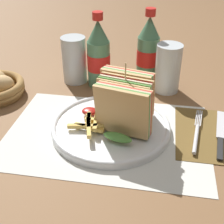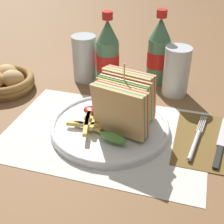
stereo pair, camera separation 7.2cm
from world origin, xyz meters
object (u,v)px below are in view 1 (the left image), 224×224
at_px(coke_bottle_far, 148,51).
at_px(glass_far, 74,63).
at_px(fork, 197,134).
at_px(knife, 220,134).
at_px(coke_bottle_near, 99,55).
at_px(plate_main, 111,127).
at_px(club_sandwich, 125,103).
at_px(glass_near, 168,71).

xyz_separation_m(coke_bottle_far, glass_far, (-0.21, -0.05, -0.03)).
xyz_separation_m(fork, knife, (0.05, 0.01, -0.00)).
xyz_separation_m(coke_bottle_near, coke_bottle_far, (0.14, 0.06, 0.00)).
height_order(plate_main, coke_bottle_near, coke_bottle_near).
xyz_separation_m(club_sandwich, coke_bottle_near, (-0.10, 0.22, 0.02)).
xyz_separation_m(plate_main, club_sandwich, (0.03, 0.00, 0.07)).
bearing_deg(coke_bottle_near, glass_far, 170.99).
xyz_separation_m(club_sandwich, glass_far, (-0.18, 0.23, -0.02)).
height_order(fork, coke_bottle_near, coke_bottle_near).
height_order(knife, coke_bottle_near, coke_bottle_near).
relative_size(fork, coke_bottle_near, 0.82).
height_order(plate_main, fork, plate_main).
height_order(coke_bottle_near, glass_far, coke_bottle_near).
bearing_deg(plate_main, coke_bottle_near, 107.93).
bearing_deg(club_sandwich, glass_far, 127.66).
bearing_deg(glass_far, coke_bottle_far, 12.69).
bearing_deg(knife, coke_bottle_near, 155.39).
bearing_deg(fork, glass_near, 116.42).
distance_m(plate_main, knife, 0.25).
bearing_deg(fork, glass_far, 153.88).
relative_size(knife, glass_near, 1.41).
height_order(club_sandwich, glass_far, club_sandwich).
height_order(plate_main, coke_bottle_far, coke_bottle_far).
bearing_deg(glass_near, glass_far, 177.04).
relative_size(coke_bottle_near, coke_bottle_far, 1.00).
distance_m(plate_main, coke_bottle_far, 0.30).
distance_m(plate_main, fork, 0.20).
height_order(fork, glass_far, glass_far).
height_order(knife, glass_near, glass_near).
relative_size(plate_main, glass_near, 2.04).
height_order(plate_main, glass_near, glass_near).
bearing_deg(coke_bottle_near, knife, -32.20).
bearing_deg(fork, knife, 22.39).
bearing_deg(coke_bottle_near, coke_bottle_far, 23.76).
distance_m(plate_main, coke_bottle_near, 0.25).
bearing_deg(coke_bottle_far, glass_far, -167.31).
bearing_deg(glass_near, club_sandwich, -112.42).
distance_m(knife, coke_bottle_near, 0.39).
relative_size(plate_main, knife, 1.45).
xyz_separation_m(club_sandwich, knife, (0.22, 0.02, -0.07)).
distance_m(plate_main, glass_near, 0.26).
distance_m(knife, glass_far, 0.46).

